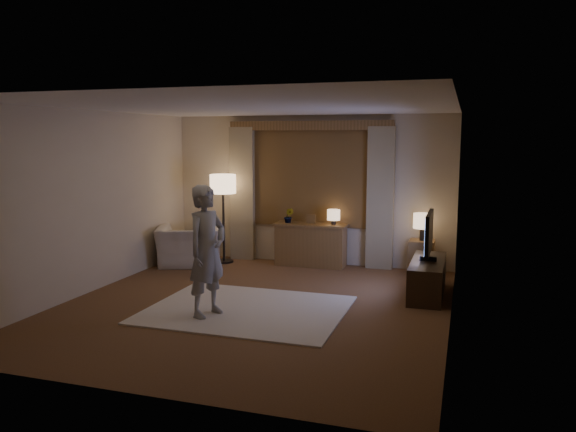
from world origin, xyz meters
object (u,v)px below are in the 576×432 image
at_px(tv_stand, 428,278).
at_px(armchair, 189,246).
at_px(side_table, 421,257).
at_px(sideboard, 311,246).
at_px(person, 207,251).

bearing_deg(tv_stand, armchair, 170.59).
relative_size(armchair, side_table, 1.90).
xyz_separation_m(armchair, tv_stand, (4.09, -0.68, -0.10)).
bearing_deg(armchair, side_table, 167.26).
height_order(sideboard, side_table, sideboard).
bearing_deg(side_table, sideboard, 178.48).
bearing_deg(side_table, person, -127.69).
bearing_deg(person, side_table, -20.04).
height_order(side_table, tv_stand, side_table).
bearing_deg(side_table, tv_stand, -81.63).
distance_m(armchair, tv_stand, 4.15).
relative_size(sideboard, side_table, 2.14).
bearing_deg(armchair, person, 101.11).
height_order(tv_stand, person, person).
distance_m(sideboard, armchair, 2.12).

